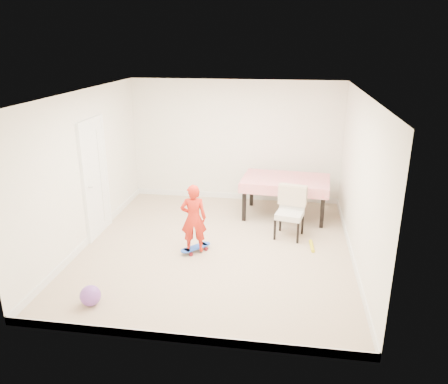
# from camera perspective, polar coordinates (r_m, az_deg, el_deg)

# --- Properties ---
(ground) EXTENTS (5.00, 5.00, 0.00)m
(ground) POSITION_cam_1_polar(r_m,az_deg,el_deg) (7.52, -0.99, -7.31)
(ground) COLOR tan
(ground) RESTS_ON ground
(ceiling) EXTENTS (4.50, 5.00, 0.04)m
(ceiling) POSITION_cam_1_polar(r_m,az_deg,el_deg) (6.77, -1.12, 12.60)
(ceiling) COLOR white
(ceiling) RESTS_ON wall_back
(wall_back) EXTENTS (4.50, 0.04, 2.60)m
(wall_back) POSITION_cam_1_polar(r_m,az_deg,el_deg) (9.41, 1.47, 6.60)
(wall_back) COLOR white
(wall_back) RESTS_ON ground
(wall_front) EXTENTS (4.50, 0.04, 2.60)m
(wall_front) POSITION_cam_1_polar(r_m,az_deg,el_deg) (4.77, -6.02, -6.52)
(wall_front) COLOR white
(wall_front) RESTS_ON ground
(wall_left) EXTENTS (0.04, 5.00, 2.60)m
(wall_left) POSITION_cam_1_polar(r_m,az_deg,el_deg) (7.72, -17.63, 2.82)
(wall_left) COLOR white
(wall_left) RESTS_ON ground
(wall_right) EXTENTS (0.04, 5.00, 2.60)m
(wall_right) POSITION_cam_1_polar(r_m,az_deg,el_deg) (7.03, 17.18, 1.30)
(wall_right) COLOR white
(wall_right) RESTS_ON ground
(door) EXTENTS (0.11, 0.94, 2.11)m
(door) POSITION_cam_1_polar(r_m,az_deg,el_deg) (8.05, -16.48, 1.55)
(door) COLOR white
(door) RESTS_ON ground
(baseboard_back) EXTENTS (4.50, 0.02, 0.12)m
(baseboard_back) POSITION_cam_1_polar(r_m,az_deg,el_deg) (9.77, 1.42, -0.50)
(baseboard_back) COLOR white
(baseboard_back) RESTS_ON ground
(baseboard_front) EXTENTS (4.50, 0.02, 0.12)m
(baseboard_front) POSITION_cam_1_polar(r_m,az_deg,el_deg) (5.42, -5.57, -18.45)
(baseboard_front) COLOR white
(baseboard_front) RESTS_ON ground
(baseboard_left) EXTENTS (0.02, 5.00, 0.12)m
(baseboard_left) POSITION_cam_1_polar(r_m,az_deg,el_deg) (8.14, -16.81, -5.57)
(baseboard_left) COLOR white
(baseboard_left) RESTS_ON ground
(baseboard_right) EXTENTS (0.02, 5.00, 0.12)m
(baseboard_right) POSITION_cam_1_polar(r_m,az_deg,el_deg) (7.49, 16.32, -7.75)
(baseboard_right) COLOR white
(baseboard_right) RESTS_ON ground
(dining_table) EXTENTS (1.76, 1.19, 0.79)m
(dining_table) POSITION_cam_1_polar(r_m,az_deg,el_deg) (8.79, 7.96, -0.67)
(dining_table) COLOR red
(dining_table) RESTS_ON ground
(dining_chair) EXTENTS (0.62, 0.68, 0.93)m
(dining_chair) POSITION_cam_1_polar(r_m,az_deg,el_deg) (7.83, 8.57, -2.70)
(dining_chair) COLOR white
(dining_chair) RESTS_ON ground
(skateboard) EXTENTS (0.54, 0.56, 0.09)m
(skateboard) POSITION_cam_1_polar(r_m,az_deg,el_deg) (7.40, -3.72, -7.45)
(skateboard) COLOR blue
(skateboard) RESTS_ON ground
(child) EXTENTS (0.47, 0.35, 1.16)m
(child) POSITION_cam_1_polar(r_m,az_deg,el_deg) (7.15, -3.99, -3.72)
(child) COLOR red
(child) RESTS_ON ground
(balloon) EXTENTS (0.28, 0.28, 0.28)m
(balloon) POSITION_cam_1_polar(r_m,az_deg,el_deg) (6.24, -17.05, -12.81)
(balloon) COLOR purple
(balloon) RESTS_ON ground
(foam_toy) EXTENTS (0.09, 0.40, 0.06)m
(foam_toy) POSITION_cam_1_polar(r_m,az_deg,el_deg) (7.67, 11.39, -6.92)
(foam_toy) COLOR yellow
(foam_toy) RESTS_ON ground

